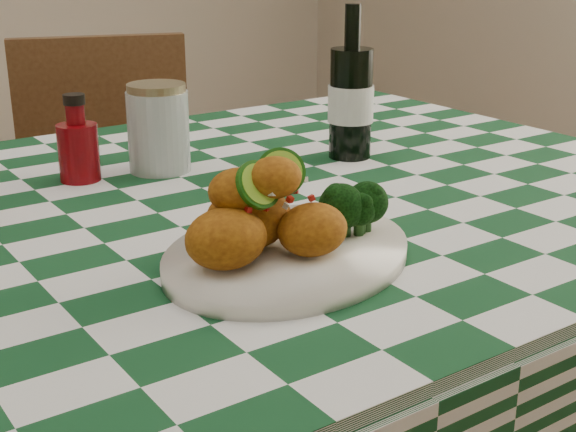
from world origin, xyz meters
TOP-DOWN VIEW (x-y plane):
  - plate at (0.05, -0.24)m, footprint 0.39×0.35m
  - fried_chicken_pile at (0.02, -0.24)m, footprint 0.17×0.12m
  - broccoli_side at (0.14, -0.23)m, footprint 0.08×0.08m
  - ketchup_bottle at (-0.03, 0.20)m, footprint 0.07×0.07m
  - mason_jar at (0.09, 0.18)m, footprint 0.12×0.12m
  - beer_bottle at (0.39, 0.08)m, footprint 0.09×0.09m
  - wooden_chair_right at (0.24, 0.74)m, footprint 0.53×0.54m

SIDE VIEW (x-z plane):
  - wooden_chair_right at x=0.24m, z-range 0.00..0.91m
  - plate at x=0.05m, z-range 0.79..0.80m
  - broccoli_side at x=0.14m, z-range 0.80..0.86m
  - ketchup_bottle at x=-0.03m, z-range 0.79..0.92m
  - mason_jar at x=0.09m, z-range 0.79..0.92m
  - fried_chicken_pile at x=0.02m, z-range 0.80..0.91m
  - beer_bottle at x=0.39m, z-range 0.79..1.04m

